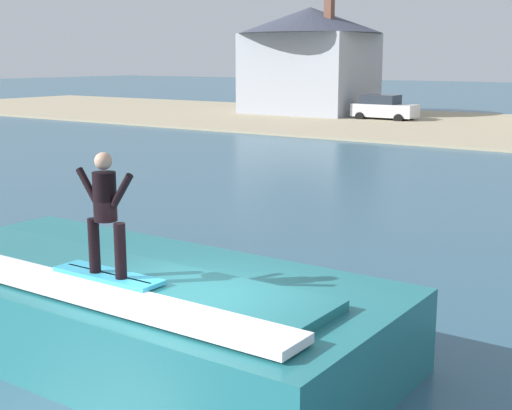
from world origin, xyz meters
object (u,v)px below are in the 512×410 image
object	(u,v)px
surfboard	(108,275)
house_with_chimney	(310,54)
wave_crest	(130,309)
car_near_shore	(384,108)
surfer	(105,208)

from	to	relation	value
surfboard	house_with_chimney	xyz separation A→B (m)	(-21.60, 42.19, 3.27)
wave_crest	car_near_shore	xyz separation A→B (m)	(-14.02, 39.58, 0.29)
surfer	car_near_shore	bearing A→B (deg)	109.64
surfboard	surfer	world-z (taller)	surfer
car_near_shore	house_with_chimney	xyz separation A→B (m)	(-7.28, 1.91, 3.74)
car_near_shore	surfboard	bearing A→B (deg)	-70.42
wave_crest	house_with_chimney	xyz separation A→B (m)	(-21.29, 41.49, 4.04)
car_near_shore	house_with_chimney	world-z (taller)	house_with_chimney
wave_crest	surfboard	distance (m)	1.08
surfboard	house_with_chimney	size ratio (longest dim) A/B	0.16
surfer	car_near_shore	world-z (taller)	surfer
surfboard	surfer	size ratio (longest dim) A/B	1.03
surfboard	car_near_shore	bearing A→B (deg)	109.58
wave_crest	car_near_shore	distance (m)	41.99
wave_crest	surfer	xyz separation A→B (m)	(0.38, -0.77, 1.75)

